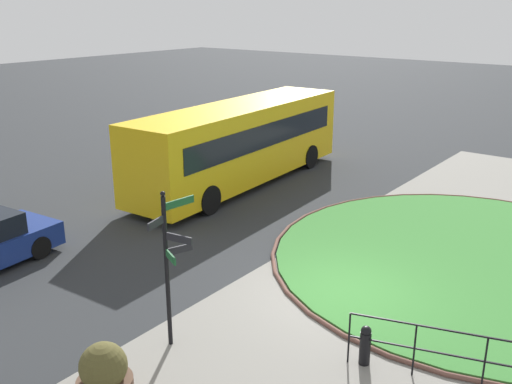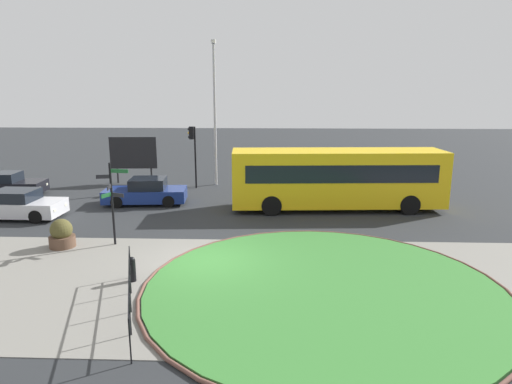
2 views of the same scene
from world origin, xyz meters
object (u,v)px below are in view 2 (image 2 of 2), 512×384
(bus_yellow, at_px, (337,178))
(billboard_left, at_px, (133,154))
(bollard_foreground, at_px, (132,269))
(traffic_light_near, at_px, (193,143))
(planter_near_signpost, at_px, (62,235))
(car_trailing, at_px, (3,185))
(car_far_lane, at_px, (146,192))
(lamppost_tall, at_px, (215,110))
(signpost_directional, at_px, (112,197))
(car_near_lane, at_px, (19,205))

(bus_yellow, relative_size, billboard_left, 3.52)
(bollard_foreground, relative_size, bus_yellow, 0.08)
(traffic_light_near, distance_m, billboard_left, 4.60)
(billboard_left, relative_size, planter_near_signpost, 2.68)
(bollard_foreground, height_order, car_trailing, car_trailing)
(car_far_lane, xyz_separation_m, lamppost_tall, (3.17, 5.24, 4.22))
(signpost_directional, height_order, lamppost_tall, lamppost_tall)
(car_near_lane, bearing_deg, planter_near_signpost, -44.05)
(bollard_foreground, height_order, bus_yellow, bus_yellow)
(lamppost_tall, height_order, planter_near_signpost, lamppost_tall)
(signpost_directional, height_order, planter_near_signpost, signpost_directional)
(signpost_directional, bearing_deg, bollard_foreground, -62.60)
(traffic_light_near, bearing_deg, car_trailing, 13.21)
(traffic_light_near, bearing_deg, bus_yellow, 149.78)
(bus_yellow, height_order, billboard_left, bus_yellow)
(bollard_foreground, height_order, car_far_lane, car_far_lane)
(car_near_lane, distance_m, car_trailing, 5.94)
(bollard_foreground, relative_size, lamppost_tall, 0.09)
(car_trailing, xyz_separation_m, lamppost_tall, (12.19, 3.59, 4.22))
(lamppost_tall, xyz_separation_m, billboard_left, (-5.55, 0.40, -2.89))
(signpost_directional, height_order, bollard_foreground, signpost_directional)
(car_trailing, height_order, traffic_light_near, traffic_light_near)
(bus_yellow, relative_size, traffic_light_near, 2.80)
(car_far_lane, bearing_deg, bollard_foreground, 98.02)
(signpost_directional, relative_size, car_near_lane, 0.82)
(bollard_foreground, xyz_separation_m, car_trailing, (-11.43, 11.80, 0.21))
(bus_yellow, bearing_deg, car_far_lane, 172.52)
(bollard_foreground, xyz_separation_m, billboard_left, (-4.79, 15.79, 1.54))
(traffic_light_near, bearing_deg, planter_near_signpost, 74.06)
(bus_yellow, height_order, traffic_light_near, traffic_light_near)
(bus_yellow, distance_m, traffic_light_near, 9.74)
(signpost_directional, height_order, bus_yellow, signpost_directional)
(lamppost_tall, height_order, billboard_left, lamppost_tall)
(bus_yellow, xyz_separation_m, lamppost_tall, (-7.06, 5.98, 3.20))
(car_near_lane, height_order, car_trailing, car_near_lane)
(billboard_left, bearing_deg, traffic_light_near, -22.72)
(bollard_foreground, bearing_deg, traffic_light_near, 92.07)
(signpost_directional, xyz_separation_m, car_trailing, (-9.64, 8.37, -1.34))
(bus_yellow, height_order, lamppost_tall, lamppost_tall)
(signpost_directional, distance_m, car_far_lane, 6.87)
(lamppost_tall, distance_m, planter_near_signpost, 13.80)
(bollard_foreground, distance_m, car_trailing, 16.43)
(car_far_lane, distance_m, billboard_left, 6.26)
(car_near_lane, relative_size, lamppost_tall, 0.45)
(bollard_foreground, xyz_separation_m, lamppost_tall, (0.76, 15.39, 4.43))
(bollard_foreground, relative_size, car_trailing, 0.18)
(signpost_directional, distance_m, lamppost_tall, 12.56)
(billboard_left, bearing_deg, lamppost_tall, -7.74)
(planter_near_signpost, bearing_deg, lamppost_tall, 69.73)
(bus_yellow, distance_m, planter_near_signpost, 13.25)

